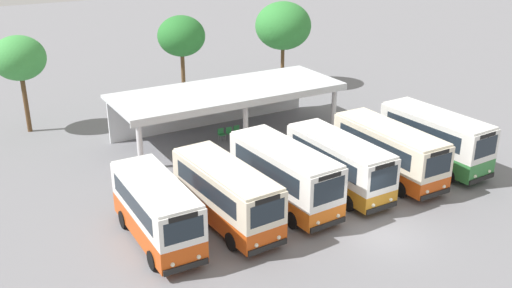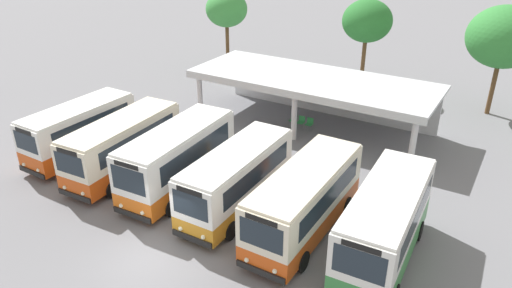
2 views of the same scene
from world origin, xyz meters
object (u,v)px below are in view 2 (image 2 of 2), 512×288
Objects in this scene: waiting_chair_end_by_column at (293,119)px; city_bus_second_in_row at (123,144)px; city_bus_nearest_orange at (80,129)px; waiting_chair_second_from_end at (301,121)px; city_bus_fourth_amber at (237,177)px; waiting_chair_middle_seat at (309,123)px; city_bus_fifth_blue at (305,199)px; city_bus_far_end_green at (385,223)px; city_bus_middle_cream at (178,157)px.

city_bus_second_in_row is at bearing -115.67° from waiting_chair_end_by_column.
waiting_chair_second_from_end is at bearing 47.95° from city_bus_nearest_orange.
city_bus_fourth_amber reaches higher than waiting_chair_middle_seat.
city_bus_fourth_amber is (10.80, 0.08, -0.02)m from city_bus_nearest_orange.
city_bus_fifth_blue is 1.04× the size of city_bus_far_end_green.
city_bus_nearest_orange is at bearing -179.56° from city_bus_fourth_amber.
waiting_chair_end_by_column is (8.62, 10.30, -1.22)m from city_bus_nearest_orange.
waiting_chair_middle_seat is (-4.56, 10.24, -1.23)m from city_bus_fifth_blue.
city_bus_nearest_orange is at bearing 179.59° from city_bus_far_end_green.
waiting_chair_end_by_column is 1.22m from waiting_chair_middle_seat.
city_bus_fifth_blue is 8.96× the size of waiting_chair_second_from_end.
city_bus_middle_cream is 10.80m from city_bus_far_end_green.
city_bus_nearest_orange is 14.25m from waiting_chair_middle_seat.
waiting_chair_middle_seat is at bearing 75.40° from city_bus_middle_cream.
waiting_chair_end_by_column is at bearing 102.03° from city_bus_fourth_amber.
city_bus_fifth_blue reaches higher than city_bus_second_in_row.
city_bus_far_end_green is 8.58× the size of waiting_chair_end_by_column.
city_bus_far_end_green reaches higher than city_bus_nearest_orange.
city_bus_far_end_green is (14.39, 0.02, 0.13)m from city_bus_second_in_row.
waiting_chair_second_from_end is (-1.57, 10.15, -1.20)m from city_bus_fourth_amber.
city_bus_fourth_amber is 1.00× the size of city_bus_far_end_green.
city_bus_nearest_orange is 0.89× the size of city_bus_fifth_blue.
city_bus_far_end_green is at bearing -51.82° from waiting_chair_middle_seat.
city_bus_second_in_row is at bearing -120.96° from waiting_chair_middle_seat.
city_bus_second_in_row is 8.71× the size of waiting_chair_second_from_end.
waiting_chair_middle_seat is (9.84, 10.24, -1.22)m from city_bus_nearest_orange.
city_bus_nearest_orange is at bearing -179.10° from city_bus_middle_cream.
city_bus_fourth_amber is at bearing 0.44° from city_bus_nearest_orange.
city_bus_second_in_row is 11.87m from waiting_chair_second_from_end.
city_bus_far_end_green reaches higher than waiting_chair_end_by_column.
city_bus_fifth_blue is 11.53m from waiting_chair_second_from_end.
city_bus_far_end_green is 13.64m from waiting_chair_second_from_end.
waiting_chair_end_by_column is at bearing 131.96° from city_bus_far_end_green.
city_bus_fifth_blue is 8.96× the size of waiting_chair_middle_seat.
waiting_chair_end_by_column is (1.42, 10.18, -1.32)m from city_bus_middle_cream.
waiting_chair_second_from_end is (9.23, 10.23, -1.22)m from city_bus_nearest_orange.
waiting_chair_second_from_end is 1.00× the size of waiting_chair_middle_seat.
city_bus_fourth_amber is 10.51m from waiting_chair_end_by_column.
city_bus_nearest_orange and city_bus_second_in_row have the same top height.
waiting_chair_end_by_column is at bearing 64.33° from city_bus_second_in_row.
city_bus_nearest_orange is at bearing -179.99° from city_bus_fifth_blue.
waiting_chair_second_from_end is at bearing 78.66° from city_bus_middle_cream.
city_bus_middle_cream reaches higher than city_bus_fourth_amber.
city_bus_second_in_row is 8.71× the size of waiting_chair_end_by_column.
waiting_chair_second_from_end is (0.61, -0.06, 0.00)m from waiting_chair_end_by_column.
city_bus_fourth_amber is 8.54× the size of waiting_chair_second_from_end.
city_bus_fifth_blue is at bearing -0.88° from city_bus_middle_cream.
city_bus_second_in_row is 11.66m from waiting_chair_end_by_column.
city_bus_second_in_row reaches higher than city_bus_fourth_amber.
city_bus_fourth_amber is 7.20m from city_bus_far_end_green.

